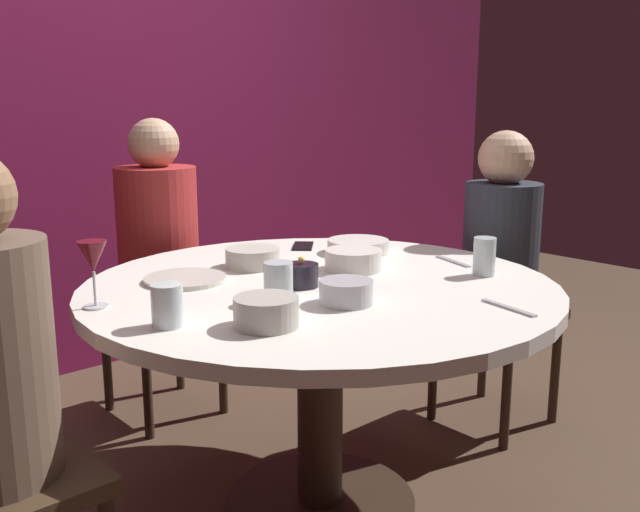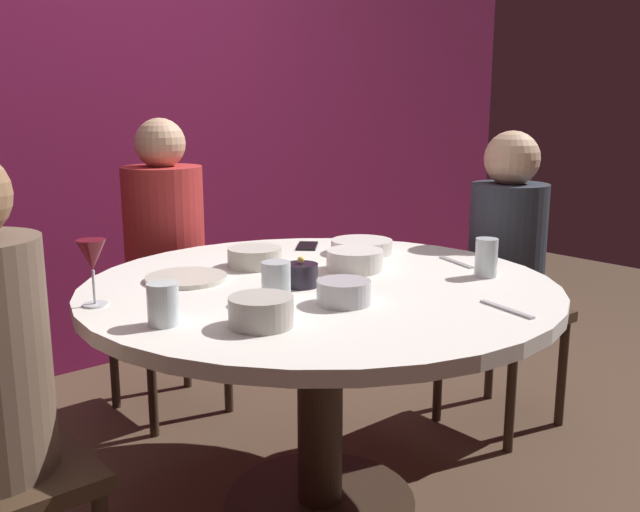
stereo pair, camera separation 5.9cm
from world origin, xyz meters
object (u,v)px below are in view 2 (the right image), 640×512
at_px(candle_holder, 301,275).
at_px(bowl_salad_center, 261,311).
at_px(cup_by_right_diner, 486,258).
at_px(bowl_small_white, 355,260).
at_px(dining_table, 320,328).
at_px(bowl_sauce_side, 255,257).
at_px(cup_near_candle, 163,304).
at_px(seated_diner_right, 507,247).
at_px(dinner_plate, 186,278).
at_px(wine_glass, 92,258).
at_px(cup_by_left_diner, 276,282).
at_px(bowl_serving_large, 344,292).
at_px(seated_diner_back, 164,236).
at_px(cell_phone, 307,246).
at_px(bowl_rice_portion, 362,246).

distance_m(candle_holder, bowl_salad_center, 0.38).
bearing_deg(cup_by_right_diner, bowl_small_white, 127.92).
height_order(dining_table, candle_holder, candle_holder).
bearing_deg(bowl_sauce_side, cup_near_candle, -145.05).
relative_size(seated_diner_right, bowl_sauce_side, 6.60).
bearing_deg(candle_holder, cup_near_candle, -171.91).
xyz_separation_m(dinner_plate, bowl_sauce_side, (0.26, 0.02, 0.02)).
height_order(wine_glass, cup_by_left_diner, wine_glass).
relative_size(candle_holder, bowl_small_white, 0.54).
bearing_deg(candle_holder, wine_glass, 159.94).
relative_size(bowl_serving_large, bowl_salad_center, 0.92).
distance_m(seated_diner_back, bowl_salad_center, 1.24).
relative_size(dining_table, seated_diner_right, 1.21).
height_order(dining_table, seated_diner_back, seated_diner_back).
bearing_deg(dinner_plate, seated_diner_right, -12.87).
relative_size(bowl_small_white, cup_near_candle, 1.75).
xyz_separation_m(dining_table, bowl_sauce_side, (-0.03, 0.30, 0.17)).
bearing_deg(candle_holder, cell_phone, 49.00).
relative_size(seated_diner_back, cup_by_right_diner, 10.16).
xyz_separation_m(bowl_rice_portion, cup_by_right_diner, (0.05, -0.49, 0.04)).
bearing_deg(dinner_plate, wine_glass, -165.15).
height_order(dining_table, bowl_sauce_side, bowl_sauce_side).
bearing_deg(bowl_rice_portion, cup_by_left_diner, -153.10).
xyz_separation_m(dinner_plate, bowl_rice_portion, (0.67, -0.05, 0.02)).
bearing_deg(cup_by_right_diner, bowl_rice_portion, 95.98).
height_order(seated_diner_right, bowl_salad_center, seated_diner_right).
distance_m(seated_diner_right, candle_holder, 1.00).
relative_size(dining_table, wine_glass, 7.95).
relative_size(bowl_serving_large, bowl_small_white, 0.80).
distance_m(bowl_rice_portion, cup_by_left_diner, 0.68).
bearing_deg(dinner_plate, cup_near_candle, -126.75).
bearing_deg(wine_glass, dining_table, -17.76).
distance_m(dinner_plate, bowl_serving_large, 0.53).
height_order(wine_glass, cup_near_candle, wine_glass).
distance_m(cup_by_left_diner, cup_by_right_diner, 0.68).
bearing_deg(cup_near_candle, cup_by_left_diner, -2.64).
relative_size(bowl_small_white, bowl_sauce_side, 1.03).
bearing_deg(bowl_small_white, cup_by_left_diner, -162.10).
xyz_separation_m(bowl_salad_center, bowl_rice_portion, (0.76, 0.45, -0.01)).
height_order(bowl_serving_large, cup_near_candle, cup_near_candle).
bearing_deg(cup_near_candle, cup_by_right_diner, -11.62).
height_order(seated_diner_back, wine_glass, seated_diner_back).
bearing_deg(dinner_plate, dining_table, -44.06).
xyz_separation_m(cell_phone, bowl_sauce_side, (-0.33, -0.13, 0.03)).
height_order(dining_table, cup_near_candle, cup_near_candle).
xyz_separation_m(seated_diner_back, bowl_rice_portion, (0.38, -0.73, 0.02)).
xyz_separation_m(bowl_small_white, cup_by_left_diner, (-0.41, -0.13, 0.02)).
distance_m(cell_phone, bowl_small_white, 0.40).
distance_m(bowl_serving_large, cup_near_candle, 0.47).
bearing_deg(dining_table, cup_by_right_diner, -31.93).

